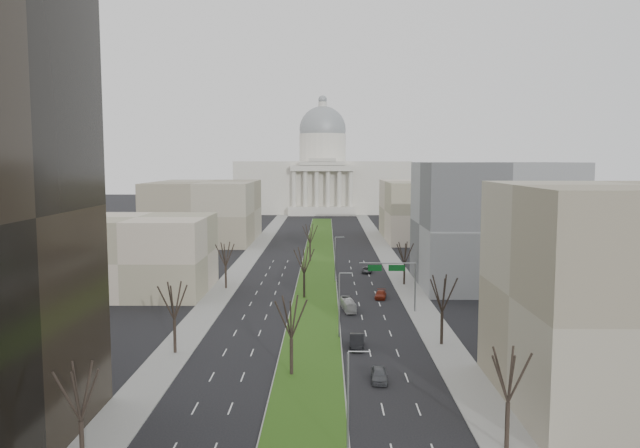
# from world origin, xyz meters

# --- Properties ---
(ground) EXTENTS (600.00, 600.00, 0.00)m
(ground) POSITION_xyz_m (0.00, 120.00, 0.00)
(ground) COLOR black
(ground) RESTS_ON ground
(median) EXTENTS (8.00, 222.03, 0.20)m
(median) POSITION_xyz_m (0.00, 118.99, 0.10)
(median) COLOR #999993
(median) RESTS_ON ground
(sidewalk_left) EXTENTS (5.00, 330.00, 0.15)m
(sidewalk_left) POSITION_xyz_m (-17.50, 95.00, 0.07)
(sidewalk_left) COLOR gray
(sidewalk_left) RESTS_ON ground
(sidewalk_right) EXTENTS (5.00, 330.00, 0.15)m
(sidewalk_right) POSITION_xyz_m (17.50, 95.00, 0.07)
(sidewalk_right) COLOR gray
(sidewalk_right) RESTS_ON ground
(capitol) EXTENTS (80.00, 46.00, 55.00)m
(capitol) POSITION_xyz_m (0.00, 269.59, 16.31)
(capitol) COLOR beige
(capitol) RESTS_ON ground
(building_beige_left) EXTENTS (26.00, 22.00, 14.00)m
(building_beige_left) POSITION_xyz_m (-33.00, 85.00, 7.00)
(building_beige_left) COLOR tan
(building_beige_left) RESTS_ON ground
(building_grey_right) EXTENTS (28.00, 26.00, 24.00)m
(building_grey_right) POSITION_xyz_m (34.00, 92.00, 12.00)
(building_grey_right) COLOR #57595B
(building_grey_right) RESTS_ON ground
(building_far_left) EXTENTS (30.00, 40.00, 18.00)m
(building_far_left) POSITION_xyz_m (-35.00, 160.00, 9.00)
(building_far_left) COLOR gray
(building_far_left) RESTS_ON ground
(building_far_right) EXTENTS (30.00, 40.00, 18.00)m
(building_far_right) POSITION_xyz_m (35.00, 165.00, 9.00)
(building_far_right) COLOR tan
(building_far_right) RESTS_ON ground
(tree_left_near) EXTENTS (5.10, 5.10, 9.18)m
(tree_left_near) POSITION_xyz_m (-17.20, 18.00, 6.61)
(tree_left_near) COLOR black
(tree_left_near) RESTS_ON ground
(tree_left_mid) EXTENTS (5.40, 5.40, 9.72)m
(tree_left_mid) POSITION_xyz_m (-17.20, 48.00, 7.00)
(tree_left_mid) COLOR black
(tree_left_mid) RESTS_ON ground
(tree_left_far) EXTENTS (5.28, 5.28, 9.50)m
(tree_left_far) POSITION_xyz_m (-17.20, 88.00, 6.84)
(tree_left_far) COLOR black
(tree_left_far) RESTS_ON ground
(tree_right_near) EXTENTS (5.16, 5.16, 9.29)m
(tree_right_near) POSITION_xyz_m (17.20, 22.00, 6.69)
(tree_right_near) COLOR black
(tree_right_near) RESTS_ON ground
(tree_right_mid) EXTENTS (5.52, 5.52, 9.94)m
(tree_right_mid) POSITION_xyz_m (17.20, 52.00, 7.16)
(tree_right_mid) COLOR black
(tree_right_mid) RESTS_ON ground
(tree_right_far) EXTENTS (5.04, 5.04, 9.07)m
(tree_right_far) POSITION_xyz_m (17.20, 92.00, 6.53)
(tree_right_far) COLOR black
(tree_right_far) RESTS_ON ground
(tree_median_a) EXTENTS (5.40, 5.40, 9.72)m
(tree_median_a) POSITION_xyz_m (-2.00, 40.00, 7.00)
(tree_median_a) COLOR black
(tree_median_a) RESTS_ON ground
(tree_median_b) EXTENTS (5.40, 5.40, 9.72)m
(tree_median_b) POSITION_xyz_m (-2.00, 80.00, 7.00)
(tree_median_b) COLOR black
(tree_median_b) RESTS_ON ground
(tree_median_c) EXTENTS (5.40, 5.40, 9.72)m
(tree_median_c) POSITION_xyz_m (-2.00, 120.00, 7.00)
(tree_median_c) COLOR black
(tree_median_c) RESTS_ON ground
(streetlamp_median_a) EXTENTS (1.90, 0.20, 9.16)m
(streetlamp_median_a) POSITION_xyz_m (3.76, 20.00, 4.81)
(streetlamp_median_a) COLOR gray
(streetlamp_median_a) RESTS_ON ground
(streetlamp_median_b) EXTENTS (1.90, 0.20, 9.16)m
(streetlamp_median_b) POSITION_xyz_m (3.76, 55.00, 4.81)
(streetlamp_median_b) COLOR gray
(streetlamp_median_b) RESTS_ON ground
(streetlamp_median_c) EXTENTS (1.90, 0.20, 9.16)m
(streetlamp_median_c) POSITION_xyz_m (3.76, 95.00, 4.81)
(streetlamp_median_c) COLOR gray
(streetlamp_median_c) RESTS_ON ground
(mast_arm_signs) EXTENTS (9.12, 0.24, 8.09)m
(mast_arm_signs) POSITION_xyz_m (13.49, 70.03, 6.11)
(mast_arm_signs) COLOR gray
(mast_arm_signs) RESTS_ON ground
(car_grey_near) EXTENTS (1.93, 4.47, 1.50)m
(car_grey_near) POSITION_xyz_m (7.80, 38.33, 0.75)
(car_grey_near) COLOR #484A4F
(car_grey_near) RESTS_ON ground
(car_black) EXTENTS (2.04, 5.26, 1.71)m
(car_black) POSITION_xyz_m (5.92, 50.71, 0.85)
(car_black) COLOR black
(car_black) RESTS_ON ground
(car_red) EXTENTS (2.55, 4.83, 1.34)m
(car_red) POSITION_xyz_m (11.56, 80.11, 0.67)
(car_red) COLOR maroon
(car_red) RESTS_ON ground
(car_grey_far) EXTENTS (2.59, 4.71, 1.25)m
(car_grey_far) POSITION_xyz_m (10.76, 105.41, 0.62)
(car_grey_far) COLOR #44464B
(car_grey_far) RESTS_ON ground
(box_van) EXTENTS (2.42, 6.98, 1.90)m
(box_van) POSITION_xyz_m (5.50, 70.94, 0.95)
(box_van) COLOR silver
(box_van) RESTS_ON ground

